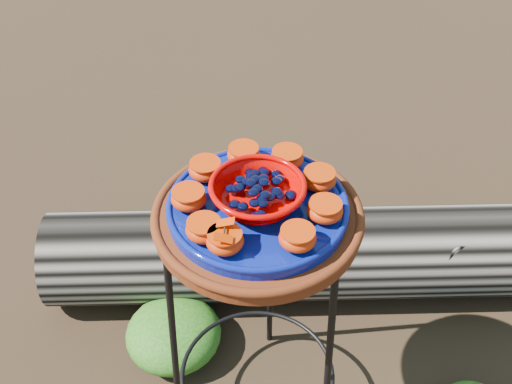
% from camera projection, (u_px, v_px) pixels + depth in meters
% --- Properties ---
extents(plant_stand, '(0.44, 0.44, 0.70)m').
position_uv_depth(plant_stand, '(257.00, 327.00, 1.56)').
color(plant_stand, black).
rests_on(plant_stand, ground).
extents(terracotta_saucer, '(0.42, 0.42, 0.03)m').
position_uv_depth(terracotta_saucer, '(258.00, 218.00, 1.31)').
color(terracotta_saucer, '#60220B').
rests_on(terracotta_saucer, plant_stand).
extents(cobalt_plate, '(0.36, 0.36, 0.02)m').
position_uv_depth(cobalt_plate, '(258.00, 208.00, 1.29)').
color(cobalt_plate, navy).
rests_on(cobalt_plate, terracotta_saucer).
extents(red_bowl, '(0.18, 0.18, 0.05)m').
position_uv_depth(red_bowl, '(258.00, 194.00, 1.27)').
color(red_bowl, '#CC0200').
rests_on(red_bowl, cobalt_plate).
extents(glass_gems, '(0.14, 0.14, 0.02)m').
position_uv_depth(glass_gems, '(258.00, 180.00, 1.24)').
color(glass_gems, black).
rests_on(glass_gems, red_bowl).
extents(orange_half_0, '(0.07, 0.07, 0.04)m').
position_uv_depth(orange_half_0, '(225.00, 241.00, 1.18)').
color(orange_half_0, '#B83F0C').
rests_on(orange_half_0, cobalt_plate).
extents(orange_half_1, '(0.07, 0.07, 0.04)m').
position_uv_depth(orange_half_1, '(297.00, 238.00, 1.18)').
color(orange_half_1, '#B83F0C').
rests_on(orange_half_1, cobalt_plate).
extents(orange_half_2, '(0.07, 0.07, 0.04)m').
position_uv_depth(orange_half_2, '(325.00, 211.00, 1.24)').
color(orange_half_2, '#B83F0C').
rests_on(orange_half_2, cobalt_plate).
extents(orange_half_3, '(0.07, 0.07, 0.04)m').
position_uv_depth(orange_half_3, '(319.00, 179.00, 1.31)').
color(orange_half_3, '#B83F0C').
rests_on(orange_half_3, cobalt_plate).
extents(orange_half_4, '(0.07, 0.07, 0.04)m').
position_uv_depth(orange_half_4, '(287.00, 158.00, 1.36)').
color(orange_half_4, '#B83F0C').
rests_on(orange_half_4, cobalt_plate).
extents(orange_half_5, '(0.07, 0.07, 0.04)m').
position_uv_depth(orange_half_5, '(244.00, 155.00, 1.37)').
color(orange_half_5, '#B83F0C').
rests_on(orange_half_5, cobalt_plate).
extents(orange_half_6, '(0.07, 0.07, 0.04)m').
position_uv_depth(orange_half_6, '(205.00, 170.00, 1.33)').
color(orange_half_6, '#B83F0C').
rests_on(orange_half_6, cobalt_plate).
extents(orange_half_7, '(0.07, 0.07, 0.04)m').
position_uv_depth(orange_half_7, '(189.00, 198.00, 1.27)').
color(orange_half_7, '#B83F0C').
rests_on(orange_half_7, cobalt_plate).
extents(orange_half_8, '(0.07, 0.07, 0.04)m').
position_uv_depth(orange_half_8, '(204.00, 229.00, 1.20)').
color(orange_half_8, '#B83F0C').
rests_on(orange_half_8, cobalt_plate).
extents(butterfly, '(0.08, 0.05, 0.01)m').
position_uv_depth(butterfly, '(225.00, 231.00, 1.16)').
color(butterfly, '#D63100').
rests_on(butterfly, orange_half_0).
extents(driftwood_log, '(1.61, 0.71, 0.29)m').
position_uv_depth(driftwood_log, '(298.00, 254.00, 2.01)').
color(driftwood_log, black).
rests_on(driftwood_log, ground).
extents(foliage_left, '(0.28, 0.28, 0.14)m').
position_uv_depth(foliage_left, '(173.00, 333.00, 1.88)').
color(foliage_left, '#154710').
rests_on(foliage_left, ground).
extents(foliage_back, '(0.34, 0.34, 0.17)m').
position_uv_depth(foliage_back, '(237.00, 252.00, 2.10)').
color(foliage_back, '#154710').
rests_on(foliage_back, ground).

